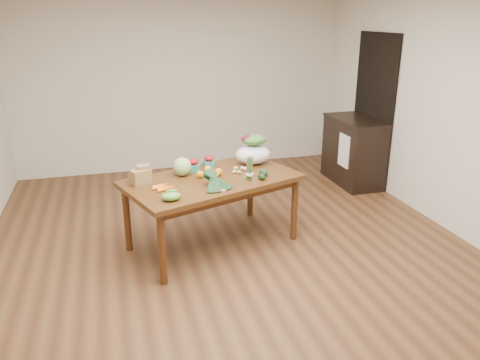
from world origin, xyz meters
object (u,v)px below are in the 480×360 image
object	(u,v)px
paper_bag	(140,175)
salad_bag	(253,151)
mandarin_cluster	(213,173)
asparagus_bundle	(249,168)
kale_bunch	(217,181)
dining_table	(213,212)
cabbage	(182,167)
cabinet	(353,151)

from	to	relation	value
paper_bag	salad_bag	bearing A→B (deg)	14.11
mandarin_cluster	asparagus_bundle	xyz separation A→B (m)	(0.33, -0.19, 0.09)
paper_bag	kale_bunch	bearing A→B (deg)	-26.55
dining_table	salad_bag	distance (m)	0.83
dining_table	paper_bag	xyz separation A→B (m)	(-0.71, 0.03, 0.46)
asparagus_bundle	salad_bag	xyz separation A→B (m)	(0.20, 0.51, 0.03)
dining_table	kale_bunch	world-z (taller)	kale_bunch
paper_bag	kale_bunch	world-z (taller)	paper_bag
salad_bag	mandarin_cluster	bearing A→B (deg)	-149.32
cabbage	salad_bag	xyz separation A→B (m)	(0.82, 0.18, 0.06)
cabbage	mandarin_cluster	distance (m)	0.33
dining_table	cabinet	distance (m)	2.74
paper_bag	asparagus_bundle	world-z (taller)	asparagus_bundle
cabinet	paper_bag	size ratio (longest dim) A/B	4.07
kale_bunch	mandarin_cluster	bearing A→B (deg)	64.99
dining_table	kale_bunch	distance (m)	0.56
kale_bunch	cabbage	bearing A→B (deg)	98.79
cabinet	kale_bunch	size ratio (longest dim) A/B	2.55
kale_bunch	asparagus_bundle	xyz separation A→B (m)	(0.37, 0.15, 0.05)
mandarin_cluster	asparagus_bundle	size ratio (longest dim) A/B	0.72
cabinet	asparagus_bundle	distance (m)	2.57
cabinet	cabbage	world-z (taller)	same
cabbage	kale_bunch	world-z (taller)	cabbage
cabbage	salad_bag	bearing A→B (deg)	12.45
paper_bag	kale_bunch	distance (m)	0.78
cabinet	paper_bag	bearing A→B (deg)	-156.55
salad_bag	paper_bag	bearing A→B (deg)	-165.89
dining_table	cabinet	world-z (taller)	cabinet
asparagus_bundle	salad_bag	distance (m)	0.54
cabbage	dining_table	bearing A→B (deg)	-30.53
cabinet	cabbage	size ratio (longest dim) A/B	5.34
mandarin_cluster	asparagus_bundle	distance (m)	0.39
asparagus_bundle	cabbage	bearing A→B (deg)	132.99
cabinet	kale_bunch	distance (m)	2.95
asparagus_bundle	mandarin_cluster	bearing A→B (deg)	130.21
salad_bag	cabinet	bearing A→B (deg)	29.20
kale_bunch	dining_table	bearing A→B (deg)	67.47
kale_bunch	asparagus_bundle	world-z (taller)	asparagus_bundle
paper_bag	asparagus_bundle	size ratio (longest dim) A/B	1.00
cabbage	asparagus_bundle	distance (m)	0.70
mandarin_cluster	asparagus_bundle	world-z (taller)	asparagus_bundle
paper_bag	salad_bag	distance (m)	1.30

